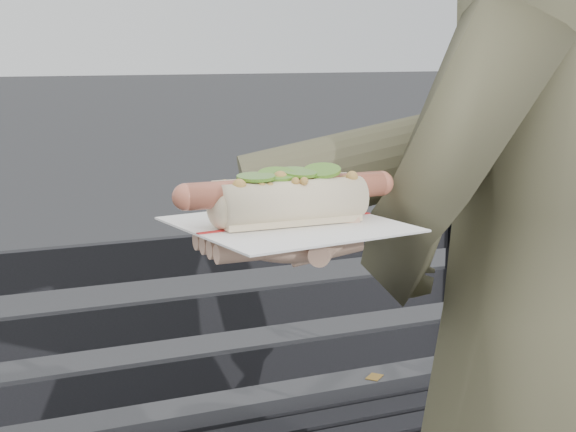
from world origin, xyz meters
TOP-DOWN VIEW (x-y plane):
  - park_bench at (0.09, 0.83)m, footprint 1.50×0.44m
  - person at (0.34, 0.16)m, footprint 0.72×0.62m
  - held_hotdog at (0.14, 0.11)m, footprint 0.63×0.32m

SIDE VIEW (x-z plane):
  - park_bench at x=0.09m, z-range 0.08..0.96m
  - person at x=0.34m, z-range 0.00..1.68m
  - held_hotdog at x=0.14m, z-range 1.03..1.22m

